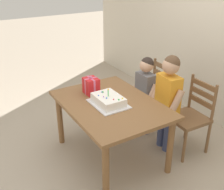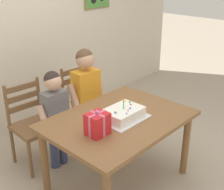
# 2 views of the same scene
# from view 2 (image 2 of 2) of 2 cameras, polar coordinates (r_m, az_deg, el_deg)

# --- Properties ---
(ground_plane) EXTENTS (20.00, 20.00, 0.00)m
(ground_plane) POSITION_cam_2_polar(r_m,az_deg,el_deg) (3.26, 1.14, -15.77)
(ground_plane) COLOR tan
(back_wall) EXTENTS (6.40, 0.11, 2.60)m
(back_wall) POSITION_cam_2_polar(r_m,az_deg,el_deg) (4.01, -18.18, 11.37)
(back_wall) COLOR beige
(back_wall) RESTS_ON ground
(dining_table) EXTENTS (1.33, 0.97, 0.73)m
(dining_table) POSITION_cam_2_polar(r_m,az_deg,el_deg) (2.90, 1.24, -5.98)
(dining_table) COLOR brown
(dining_table) RESTS_ON ground
(birthday_cake) EXTENTS (0.44, 0.34, 0.19)m
(birthday_cake) POSITION_cam_2_polar(r_m,az_deg,el_deg) (2.82, 2.06, -3.55)
(birthday_cake) COLOR silver
(birthday_cake) RESTS_ON dining_table
(gift_box_red_large) EXTENTS (0.18, 0.16, 0.23)m
(gift_box_red_large) POSITION_cam_2_polar(r_m,az_deg,el_deg) (2.55, -2.73, -5.42)
(gift_box_red_large) COLOR red
(gift_box_red_large) RESTS_ON dining_table
(chair_left) EXTENTS (0.44, 0.44, 0.92)m
(chair_left) POSITION_cam_2_polar(r_m,az_deg,el_deg) (3.40, -14.58, -5.29)
(chair_left) COLOR brown
(chair_left) RESTS_ON ground
(chair_right) EXTENTS (0.44, 0.44, 0.92)m
(chair_right) POSITION_cam_2_polar(r_m,az_deg,el_deg) (3.79, -5.36, -1.55)
(chair_right) COLOR brown
(chair_right) RESTS_ON ground
(child_older) EXTENTS (0.46, 0.27, 1.23)m
(child_older) POSITION_cam_2_polar(r_m,az_deg,el_deg) (3.40, -4.82, 0.67)
(child_older) COLOR #38426B
(child_older) RESTS_ON ground
(child_younger) EXTENTS (0.39, 0.22, 1.09)m
(child_younger) POSITION_cam_2_polar(r_m,az_deg,el_deg) (3.19, -10.50, -2.94)
(child_younger) COLOR #38426B
(child_younger) RESTS_ON ground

